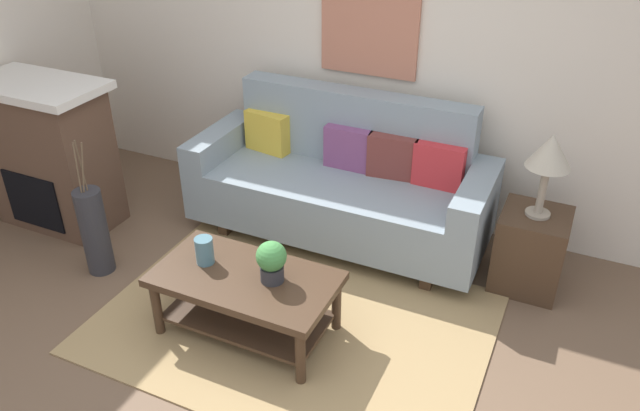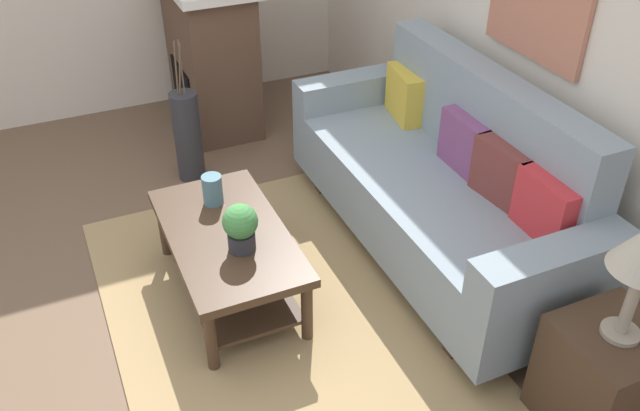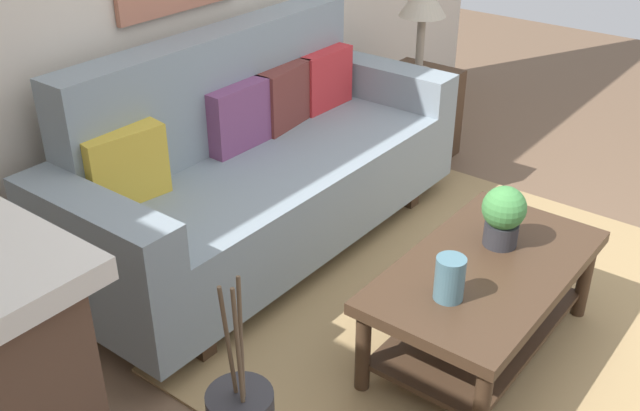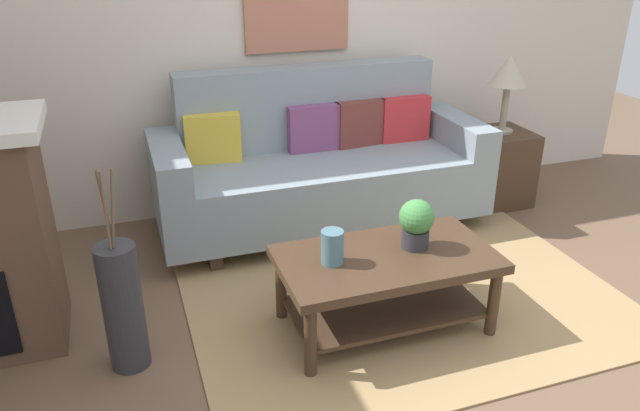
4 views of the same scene
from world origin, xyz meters
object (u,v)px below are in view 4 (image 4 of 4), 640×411
at_px(couch, 319,168).
at_px(coffee_table, 386,275).
at_px(throw_pillow_crimson, 404,119).
at_px(tabletop_vase, 332,247).
at_px(throw_pillow_maroon, 360,123).
at_px(table_lamp, 509,73).
at_px(framed_painting, 297,0).
at_px(potted_plant_tabletop, 416,222).
at_px(floor_vase, 123,307).
at_px(throw_pillow_mustard, 213,138).
at_px(throw_pillow_plum, 313,128).
at_px(side_table, 497,167).

bearing_deg(couch, coffee_table, -93.45).
xyz_separation_m(throw_pillow_crimson, tabletop_vase, (-1.06, -1.39, -0.16)).
bearing_deg(coffee_table, tabletop_vase, 176.58).
xyz_separation_m(throw_pillow_maroon, table_lamp, (1.06, -0.18, 0.31)).
relative_size(coffee_table, framed_painting, 1.48).
xyz_separation_m(throw_pillow_maroon, coffee_table, (-0.42, -1.40, -0.37)).
height_order(throw_pillow_crimson, potted_plant_tabletop, throw_pillow_crimson).
bearing_deg(potted_plant_tabletop, table_lamp, 42.14).
height_order(potted_plant_tabletop, framed_painting, framed_painting).
distance_m(throw_pillow_maroon, framed_painting, 0.94).
xyz_separation_m(tabletop_vase, table_lamp, (1.78, 1.21, 0.48)).
bearing_deg(potted_plant_tabletop, throw_pillow_maroon, 79.57).
bearing_deg(floor_vase, coffee_table, -5.22).
distance_m(throw_pillow_mustard, throw_pillow_crimson, 1.38).
height_order(coffee_table, table_lamp, table_lamp).
height_order(throw_pillow_crimson, floor_vase, throw_pillow_crimson).
bearing_deg(floor_vase, table_lamp, 21.74).
xyz_separation_m(throw_pillow_plum, floor_vase, (-1.36, -1.29, -0.36)).
distance_m(throw_pillow_plum, side_table, 1.48).
bearing_deg(floor_vase, throw_pillow_plum, 43.34).
bearing_deg(throw_pillow_plum, coffee_table, -93.14).
xyz_separation_m(couch, throw_pillow_mustard, (-0.69, 0.13, 0.25)).
bearing_deg(tabletop_vase, throw_pillow_maroon, 62.85).
relative_size(couch, table_lamp, 3.90).
bearing_deg(framed_painting, throw_pillow_plum, -90.00).
distance_m(tabletop_vase, potted_plant_tabletop, 0.46).
bearing_deg(throw_pillow_crimson, throw_pillow_plum, 180.00).
height_order(throw_pillow_mustard, throw_pillow_maroon, same).
relative_size(throw_pillow_crimson, framed_painting, 0.48).
distance_m(throw_pillow_mustard, throw_pillow_maroon, 1.04).
relative_size(side_table, framed_painting, 0.75).
bearing_deg(throw_pillow_plum, framed_painting, 90.00).
distance_m(coffee_table, side_table, 1.93).
height_order(throw_pillow_mustard, table_lamp, table_lamp).
height_order(throw_pillow_mustard, framed_painting, framed_painting).
height_order(couch, tabletop_vase, couch).
bearing_deg(tabletop_vase, coffee_table, -3.42).
distance_m(throw_pillow_crimson, table_lamp, 0.80).
relative_size(throw_pillow_crimson, potted_plant_tabletop, 1.37).
bearing_deg(framed_painting, couch, -90.00).
bearing_deg(coffee_table, potted_plant_tabletop, 10.44).
bearing_deg(throw_pillow_mustard, table_lamp, -4.89).
relative_size(throw_pillow_plum, potted_plant_tabletop, 1.37).
relative_size(coffee_table, table_lamp, 1.93).
bearing_deg(side_table, potted_plant_tabletop, -137.86).
relative_size(coffee_table, tabletop_vase, 6.38).
height_order(throw_pillow_mustard, throw_pillow_crimson, same).
distance_m(throw_pillow_plum, tabletop_vase, 1.44).
bearing_deg(framed_painting, throw_pillow_maroon, -44.57).
bearing_deg(side_table, floor_vase, -158.26).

